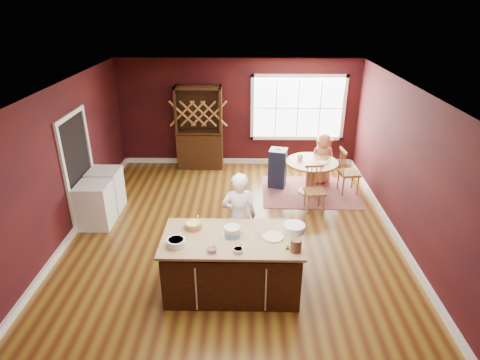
# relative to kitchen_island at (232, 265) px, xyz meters

# --- Properties ---
(room_shell) EXTENTS (7.00, 7.00, 7.00)m
(room_shell) POSITION_rel_kitchen_island_xyz_m (-0.03, 1.54, 0.91)
(room_shell) COLOR brown
(room_shell) RESTS_ON ground
(window) EXTENTS (2.36, 0.10, 1.66)m
(window) POSITION_rel_kitchen_island_xyz_m (1.47, 5.01, 1.06)
(window) COLOR white
(window) RESTS_ON room_shell
(doorway) EXTENTS (0.08, 1.26, 2.13)m
(doorway) POSITION_rel_kitchen_island_xyz_m (-3.00, 2.14, 0.59)
(doorway) COLOR white
(doorway) RESTS_ON room_shell
(kitchen_island) EXTENTS (2.00, 1.05, 0.92)m
(kitchen_island) POSITION_rel_kitchen_island_xyz_m (0.00, 0.00, 0.00)
(kitchen_island) COLOR #3B1F0E
(kitchen_island) RESTS_ON ground
(dining_table) EXTENTS (1.14, 1.14, 0.75)m
(dining_table) POSITION_rel_kitchen_island_xyz_m (1.63, 3.32, 0.10)
(dining_table) COLOR #985323
(dining_table) RESTS_ON ground
(baker) EXTENTS (0.60, 0.42, 1.57)m
(baker) POSITION_rel_kitchen_island_xyz_m (0.08, 0.81, 0.34)
(baker) COLOR white
(baker) RESTS_ON ground
(layer_cake) EXTENTS (0.32, 0.32, 0.13)m
(layer_cake) POSITION_rel_kitchen_island_xyz_m (0.00, 0.07, 0.55)
(layer_cake) COLOR white
(layer_cake) RESTS_ON kitchen_island
(bowl_blue) EXTENTS (0.26, 0.26, 0.10)m
(bowl_blue) POSITION_rel_kitchen_island_xyz_m (-0.76, -0.22, 0.53)
(bowl_blue) COLOR white
(bowl_blue) RESTS_ON kitchen_island
(bowl_yellow) EXTENTS (0.26, 0.26, 0.10)m
(bowl_yellow) POSITION_rel_kitchen_island_xyz_m (-0.58, 0.24, 0.53)
(bowl_yellow) COLOR olive
(bowl_yellow) RESTS_ON kitchen_island
(bowl_pink) EXTENTS (0.15, 0.15, 0.06)m
(bowl_pink) POSITION_rel_kitchen_island_xyz_m (-0.26, -0.35, 0.51)
(bowl_pink) COLOR silver
(bowl_pink) RESTS_ON kitchen_island
(bowl_olive) EXTENTS (0.14, 0.14, 0.05)m
(bowl_olive) POSITION_rel_kitchen_island_xyz_m (0.10, -0.35, 0.51)
(bowl_olive) COLOR silver
(bowl_olive) RESTS_ON kitchen_island
(drinking_glass) EXTENTS (0.08, 0.08, 0.15)m
(drinking_glass) POSITION_rel_kitchen_island_xyz_m (0.36, -0.05, 0.56)
(drinking_glass) COLOR white
(drinking_glass) RESTS_ON kitchen_island
(dinner_plate) EXTENTS (0.30, 0.30, 0.02)m
(dinner_plate) POSITION_rel_kitchen_island_xyz_m (0.59, 0.01, 0.49)
(dinner_plate) COLOR beige
(dinner_plate) RESTS_ON kitchen_island
(white_tub) EXTENTS (0.32, 0.32, 0.11)m
(white_tub) POSITION_rel_kitchen_island_xyz_m (0.90, 0.19, 0.54)
(white_tub) COLOR silver
(white_tub) RESTS_ON kitchen_island
(stoneware_crock) EXTENTS (0.15, 0.15, 0.18)m
(stoneware_crock) POSITION_rel_kitchen_island_xyz_m (0.87, -0.32, 0.57)
(stoneware_crock) COLOR brown
(stoneware_crock) RESTS_ON kitchen_island
(toy_figurine) EXTENTS (0.04, 0.04, 0.07)m
(toy_figurine) POSITION_rel_kitchen_island_xyz_m (0.76, -0.28, 0.52)
(toy_figurine) COLOR #F1F103
(toy_figurine) RESTS_ON kitchen_island
(rug) EXTENTS (2.16, 1.69, 0.01)m
(rug) POSITION_rel_kitchen_island_xyz_m (1.63, 3.32, -0.43)
(rug) COLOR brown
(rug) RESTS_ON ground
(chair_east) EXTENTS (0.47, 0.48, 1.05)m
(chair_east) POSITION_rel_kitchen_island_xyz_m (2.48, 3.34, 0.08)
(chair_east) COLOR brown
(chair_east) RESTS_ON ground
(chair_south) EXTENTS (0.44, 0.42, 0.96)m
(chair_south) POSITION_rel_kitchen_island_xyz_m (1.59, 2.47, 0.04)
(chair_south) COLOR brown
(chair_south) RESTS_ON ground
(chair_north) EXTENTS (0.58, 0.56, 1.07)m
(chair_north) POSITION_rel_kitchen_island_xyz_m (1.92, 4.04, 0.09)
(chair_north) COLOR brown
(chair_north) RESTS_ON ground
(seated_woman) EXTENTS (0.65, 0.48, 1.21)m
(seated_woman) POSITION_rel_kitchen_island_xyz_m (1.96, 3.86, 0.17)
(seated_woman) COLOR #C87C55
(seated_woman) RESTS_ON ground
(high_chair) EXTENTS (0.46, 0.46, 0.94)m
(high_chair) POSITION_rel_kitchen_island_xyz_m (0.91, 3.63, 0.03)
(high_chair) COLOR black
(high_chair) RESTS_ON ground
(toddler) EXTENTS (0.18, 0.14, 0.26)m
(toddler) POSITION_rel_kitchen_island_xyz_m (0.88, 3.67, 0.37)
(toddler) COLOR #8CA5BF
(toddler) RESTS_ON high_chair
(table_plate) EXTENTS (0.22, 0.22, 0.02)m
(table_plate) POSITION_rel_kitchen_island_xyz_m (1.84, 3.24, 0.32)
(table_plate) COLOR beige
(table_plate) RESTS_ON dining_table
(table_cup) EXTENTS (0.14, 0.14, 0.10)m
(table_cup) POSITION_rel_kitchen_island_xyz_m (1.38, 3.43, 0.36)
(table_cup) COLOR white
(table_cup) RESTS_ON dining_table
(hutch) EXTENTS (1.14, 0.47, 2.09)m
(hutch) POSITION_rel_kitchen_island_xyz_m (-0.98, 4.76, 0.60)
(hutch) COLOR #321B11
(hutch) RESTS_ON ground
(washer) EXTENTS (0.60, 0.58, 0.87)m
(washer) POSITION_rel_kitchen_island_xyz_m (-2.67, 1.82, -0.01)
(washer) COLOR silver
(washer) RESTS_ON ground
(dryer) EXTENTS (0.60, 0.58, 0.88)m
(dryer) POSITION_rel_kitchen_island_xyz_m (-2.67, 2.46, -0.00)
(dryer) COLOR white
(dryer) RESTS_ON ground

